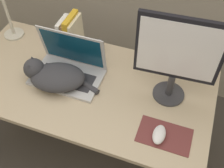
{
  "coord_description": "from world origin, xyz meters",
  "views": [
    {
      "loc": [
        0.51,
        -0.58,
        1.93
      ],
      "look_at": [
        0.18,
        0.33,
        0.82
      ],
      "focal_mm": 45.0,
      "sensor_mm": 36.0,
      "label": 1
    }
  ],
  "objects_px": {
    "computer_mouse": "(159,134)",
    "webcam": "(100,44)",
    "laptop": "(69,68)",
    "cat": "(54,76)",
    "book_row": "(70,33)",
    "external_monitor": "(177,56)"
  },
  "relations": [
    {
      "from": "computer_mouse",
      "to": "book_row",
      "type": "distance_m",
      "value": 0.84
    },
    {
      "from": "laptop",
      "to": "book_row",
      "type": "relative_size",
      "value": 1.76
    },
    {
      "from": "external_monitor",
      "to": "computer_mouse",
      "type": "bearing_deg",
      "value": -87.28
    },
    {
      "from": "laptop",
      "to": "external_monitor",
      "type": "bearing_deg",
      "value": 4.59
    },
    {
      "from": "cat",
      "to": "external_monitor",
      "type": "bearing_deg",
      "value": 12.33
    },
    {
      "from": "laptop",
      "to": "computer_mouse",
      "type": "bearing_deg",
      "value": -21.38
    },
    {
      "from": "laptop",
      "to": "cat",
      "type": "xyz_separation_m",
      "value": [
        -0.05,
        -0.09,
        0.01
      ]
    },
    {
      "from": "cat",
      "to": "webcam",
      "type": "xyz_separation_m",
      "value": [
        0.14,
        0.35,
        -0.01
      ]
    },
    {
      "from": "cat",
      "to": "external_monitor",
      "type": "distance_m",
      "value": 0.68
    },
    {
      "from": "external_monitor",
      "to": "computer_mouse",
      "type": "relative_size",
      "value": 4.59
    },
    {
      "from": "laptop",
      "to": "book_row",
      "type": "xyz_separation_m",
      "value": [
        -0.1,
        0.24,
        0.05
      ]
    },
    {
      "from": "computer_mouse",
      "to": "book_row",
      "type": "relative_size",
      "value": 0.49
    },
    {
      "from": "external_monitor",
      "to": "webcam",
      "type": "relative_size",
      "value": 6.61
    },
    {
      "from": "external_monitor",
      "to": "cat",
      "type": "bearing_deg",
      "value": -167.67
    },
    {
      "from": "external_monitor",
      "to": "laptop",
      "type": "bearing_deg",
      "value": -175.41
    },
    {
      "from": "book_row",
      "to": "webcam",
      "type": "distance_m",
      "value": 0.2
    },
    {
      "from": "cat",
      "to": "computer_mouse",
      "type": "xyz_separation_m",
      "value": [
        0.64,
        -0.14,
        -0.04
      ]
    },
    {
      "from": "cat",
      "to": "computer_mouse",
      "type": "relative_size",
      "value": 3.94
    },
    {
      "from": "laptop",
      "to": "webcam",
      "type": "xyz_separation_m",
      "value": [
        0.09,
        0.26,
        -0.0
      ]
    },
    {
      "from": "laptop",
      "to": "cat",
      "type": "distance_m",
      "value": 0.1
    },
    {
      "from": "laptop",
      "to": "webcam",
      "type": "relative_size",
      "value": 5.16
    },
    {
      "from": "computer_mouse",
      "to": "webcam",
      "type": "distance_m",
      "value": 0.71
    }
  ]
}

